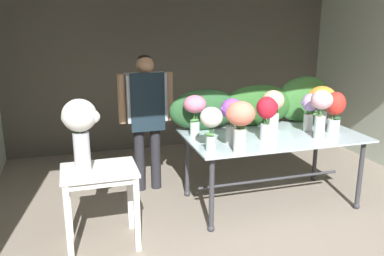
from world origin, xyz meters
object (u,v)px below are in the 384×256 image
object	(u,v)px
vase_coral_freesia	(241,119)
vase_crimson_lilies	(267,113)
vase_peach_hydrangea	(272,107)
display_table_glass	(272,144)
side_table_white	(100,181)
vase_scarlet_snapdragons	(335,109)
vase_sunset_carnations	(321,100)
vase_violet_peonies	(232,115)
florist	(146,109)
vase_lilac_ranunculus	(309,109)
vase_blush_dahlias	(321,108)
vase_ivory_roses	(211,123)
vase_white_roses_tall	(80,126)
vase_rosy_tulips	(195,109)

from	to	relation	value
vase_coral_freesia	vase_crimson_lilies	xyz separation A→B (m)	(0.40, 0.28, -0.04)
vase_peach_hydrangea	display_table_glass	bearing A→B (deg)	-111.24
side_table_white	vase_peach_hydrangea	size ratio (longest dim) A/B	1.62
vase_coral_freesia	vase_scarlet_snapdragons	xyz separation A→B (m)	(1.23, 0.32, -0.06)
vase_scarlet_snapdragons	vase_sunset_carnations	xyz separation A→B (m)	(0.04, 0.32, 0.03)
display_table_glass	vase_coral_freesia	world-z (taller)	vase_coral_freesia
side_table_white	vase_coral_freesia	bearing A→B (deg)	-4.69
vase_coral_freesia	vase_violet_peonies	distance (m)	0.27
vase_peach_hydrangea	florist	bearing A→B (deg)	154.45
florist	vase_violet_peonies	size ratio (longest dim) A/B	3.51
vase_lilac_ranunculus	vase_violet_peonies	bearing A→B (deg)	-168.99
vase_blush_dahlias	vase_ivory_roses	bearing A→B (deg)	-176.91
vase_lilac_ranunculus	vase_scarlet_snapdragons	distance (m)	0.26
display_table_glass	vase_peach_hydrangea	bearing A→B (deg)	68.76
vase_scarlet_snapdragons	vase_sunset_carnations	world-z (taller)	vase_sunset_carnations
florist	vase_white_roses_tall	size ratio (longest dim) A/B	2.54
side_table_white	vase_sunset_carnations	distance (m)	2.64
vase_white_roses_tall	vase_violet_peonies	bearing A→B (deg)	6.59
vase_rosy_tulips	vase_white_roses_tall	xyz separation A→B (m)	(-1.15, -0.50, 0.04)
vase_blush_dahlias	vase_lilac_ranunculus	bearing A→B (deg)	79.63
vase_blush_dahlias	vase_violet_peonies	distance (m)	0.93
display_table_glass	vase_scarlet_snapdragons	xyz separation A→B (m)	(0.66, -0.11, 0.37)
side_table_white	vase_sunset_carnations	bearing A→B (deg)	11.77
vase_blush_dahlias	vase_rosy_tulips	bearing A→B (deg)	160.18
vase_sunset_carnations	vase_blush_dahlias	bearing A→B (deg)	-124.30
side_table_white	vase_coral_freesia	distance (m)	1.37
vase_lilac_ranunculus	vase_scarlet_snapdragons	bearing A→B (deg)	-32.85
side_table_white	vase_peach_hydrangea	xyz separation A→B (m)	(1.89, 0.46, 0.45)
vase_violet_peonies	florist	bearing A→B (deg)	126.55
vase_violet_peonies	vase_sunset_carnations	distance (m)	1.30
vase_coral_freesia	vase_peach_hydrangea	world-z (taller)	vase_coral_freesia
florist	vase_sunset_carnations	world-z (taller)	florist
vase_rosy_tulips	vase_lilac_ranunculus	bearing A→B (deg)	-6.56
side_table_white	vase_lilac_ranunculus	xyz separation A→B (m)	(2.28, 0.35, 0.42)
vase_lilac_ranunculus	vase_white_roses_tall	world-z (taller)	vase_white_roses_tall
display_table_glass	vase_sunset_carnations	bearing A→B (deg)	16.18
vase_blush_dahlias	vase_ivory_roses	world-z (taller)	vase_blush_dahlias
vase_lilac_ranunculus	vase_sunset_carnations	xyz separation A→B (m)	(0.26, 0.18, 0.05)
vase_violet_peonies	vase_scarlet_snapdragons	distance (m)	1.20
vase_coral_freesia	display_table_glass	bearing A→B (deg)	37.33
display_table_glass	vase_ivory_roses	bearing A→B (deg)	-158.14
vase_coral_freesia	vase_white_roses_tall	bearing A→B (deg)	175.79
vase_rosy_tulips	vase_sunset_carnations	bearing A→B (deg)	1.16
florist	vase_ivory_roses	world-z (taller)	florist
vase_blush_dahlias	vase_ivory_roses	xyz separation A→B (m)	(-1.20, -0.06, -0.04)
vase_lilac_ranunculus	vase_peach_hydrangea	xyz separation A→B (m)	(-0.39, 0.11, 0.03)
vase_blush_dahlias	vase_rosy_tulips	distance (m)	1.28
vase_violet_peonies	vase_rosy_tulips	xyz separation A→B (m)	(-0.27, 0.34, 0.01)
side_table_white	display_table_glass	bearing A→B (deg)	10.04
vase_crimson_lilies	vase_sunset_carnations	bearing A→B (deg)	22.54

